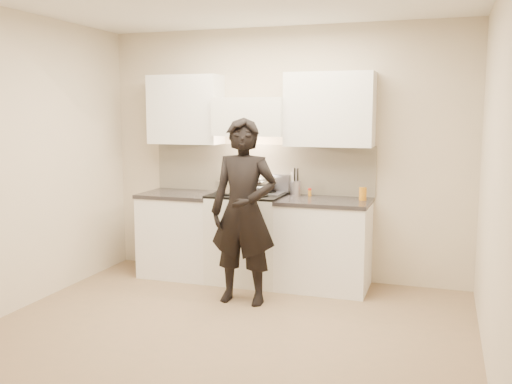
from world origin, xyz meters
TOP-DOWN VIEW (x-y plane):
  - ground_plane at (0.00, 0.00)m, footprint 4.00×4.00m
  - room_shell at (-0.06, 0.37)m, footprint 4.04×3.54m
  - stove at (-0.30, 1.42)m, footprint 0.76×0.65m
  - counter_right at (0.53, 1.43)m, footprint 0.92×0.67m
  - counter_left at (-1.08, 1.43)m, footprint 0.82×0.67m
  - wok at (-0.20, 1.57)m, footprint 0.37×0.45m
  - stock_pot at (-0.46, 1.33)m, footprint 0.29×0.23m
  - utensil_crock at (0.17, 1.61)m, footprint 0.11×0.11m
  - spice_jar at (0.33, 1.63)m, footprint 0.04×0.04m
  - oil_glass at (0.90, 1.50)m, footprint 0.08×0.08m
  - person at (-0.10, 0.74)m, footprint 0.64×0.43m

SIDE VIEW (x-z plane):
  - ground_plane at x=0.00m, z-range 0.00..0.00m
  - counter_right at x=0.53m, z-range 0.00..0.92m
  - counter_left at x=-1.08m, z-range 0.00..0.92m
  - stove at x=-0.30m, z-range 0.00..0.95m
  - person at x=-0.10m, z-range 0.00..1.75m
  - spice_jar at x=0.33m, z-range 0.92..1.00m
  - oil_glass at x=0.90m, z-range 0.92..1.05m
  - utensil_crock at x=0.17m, z-range 0.86..1.16m
  - stock_pot at x=-0.46m, z-range 0.96..1.10m
  - wok at x=-0.20m, z-range 0.91..1.20m
  - room_shell at x=-0.06m, z-range 0.25..2.95m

